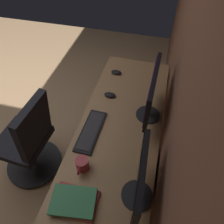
{
  "coord_description": "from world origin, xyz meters",
  "views": [
    {
      "loc": [
        1.33,
        1.78,
        2.09
      ],
      "look_at": [
        0.36,
        1.53,
        0.95
      ],
      "focal_mm": 33.95,
      "sensor_mm": 36.0,
      "label": 1
    }
  ],
  "objects_px": {
    "monitor_secondary": "(152,93)",
    "office_chair": "(29,143)",
    "mouse_main": "(116,72)",
    "drawer_pedestal": "(115,176)",
    "mouse_spare": "(110,95)",
    "monitor_primary": "(140,180)",
    "coffee_mug": "(82,164)",
    "book_stack_near": "(74,201)",
    "keyboard_main": "(91,131)"
  },
  "relations": [
    {
      "from": "mouse_spare",
      "to": "office_chair",
      "type": "relative_size",
      "value": 0.11
    },
    {
      "from": "keyboard_main",
      "to": "mouse_spare",
      "type": "distance_m",
      "value": 0.43
    },
    {
      "from": "drawer_pedestal",
      "to": "coffee_mug",
      "type": "xyz_separation_m",
      "value": [
        0.16,
        -0.2,
        0.43
      ]
    },
    {
      "from": "drawer_pedestal",
      "to": "mouse_main",
      "type": "relative_size",
      "value": 6.68
    },
    {
      "from": "drawer_pedestal",
      "to": "office_chair",
      "type": "distance_m",
      "value": 0.83
    },
    {
      "from": "monitor_primary",
      "to": "mouse_main",
      "type": "height_order",
      "value": "monitor_primary"
    },
    {
      "from": "coffee_mug",
      "to": "office_chair",
      "type": "distance_m",
      "value": 0.74
    },
    {
      "from": "monitor_secondary",
      "to": "office_chair",
      "type": "xyz_separation_m",
      "value": [
        0.35,
        -1.0,
        -0.53
      ]
    },
    {
      "from": "monitor_secondary",
      "to": "office_chair",
      "type": "relative_size",
      "value": 0.57
    },
    {
      "from": "monitor_primary",
      "to": "book_stack_near",
      "type": "bearing_deg",
      "value": -69.49
    },
    {
      "from": "monitor_primary",
      "to": "mouse_spare",
      "type": "bearing_deg",
      "value": -154.85
    },
    {
      "from": "mouse_main",
      "to": "mouse_spare",
      "type": "bearing_deg",
      "value": 3.52
    },
    {
      "from": "drawer_pedestal",
      "to": "mouse_spare",
      "type": "height_order",
      "value": "mouse_spare"
    },
    {
      "from": "monitor_primary",
      "to": "monitor_secondary",
      "type": "distance_m",
      "value": 0.69
    },
    {
      "from": "drawer_pedestal",
      "to": "book_stack_near",
      "type": "relative_size",
      "value": 2.36
    },
    {
      "from": "mouse_main",
      "to": "book_stack_near",
      "type": "xyz_separation_m",
      "value": [
        1.31,
        0.05,
        0.01
      ]
    },
    {
      "from": "drawer_pedestal",
      "to": "book_stack_near",
      "type": "xyz_separation_m",
      "value": [
        0.4,
        -0.17,
        0.41
      ]
    },
    {
      "from": "drawer_pedestal",
      "to": "office_chair",
      "type": "height_order",
      "value": "office_chair"
    },
    {
      "from": "book_stack_near",
      "to": "coffee_mug",
      "type": "relative_size",
      "value": 2.27
    },
    {
      "from": "mouse_spare",
      "to": "office_chair",
      "type": "xyz_separation_m",
      "value": [
        0.5,
        -0.63,
        -0.29
      ]
    },
    {
      "from": "mouse_main",
      "to": "office_chair",
      "type": "relative_size",
      "value": 0.11
    },
    {
      "from": "keyboard_main",
      "to": "office_chair",
      "type": "bearing_deg",
      "value": -83.05
    },
    {
      "from": "monitor_secondary",
      "to": "mouse_spare",
      "type": "height_order",
      "value": "monitor_secondary"
    },
    {
      "from": "monitor_primary",
      "to": "coffee_mug",
      "type": "relative_size",
      "value": 3.59
    },
    {
      "from": "monitor_secondary",
      "to": "office_chair",
      "type": "height_order",
      "value": "monitor_secondary"
    },
    {
      "from": "coffee_mug",
      "to": "book_stack_near",
      "type": "bearing_deg",
      "value": 7.13
    },
    {
      "from": "book_stack_near",
      "to": "drawer_pedestal",
      "type": "bearing_deg",
      "value": 157.37
    },
    {
      "from": "book_stack_near",
      "to": "mouse_main",
      "type": "bearing_deg",
      "value": -177.97
    },
    {
      "from": "monitor_primary",
      "to": "mouse_main",
      "type": "distance_m",
      "value": 1.26
    },
    {
      "from": "drawer_pedestal",
      "to": "mouse_spare",
      "type": "xyz_separation_m",
      "value": [
        -0.57,
        -0.19,
        0.4
      ]
    },
    {
      "from": "keyboard_main",
      "to": "book_stack_near",
      "type": "relative_size",
      "value": 1.44
    },
    {
      "from": "monitor_secondary",
      "to": "coffee_mug",
      "type": "relative_size",
      "value": 4.26
    },
    {
      "from": "monitor_secondary",
      "to": "mouse_spare",
      "type": "relative_size",
      "value": 5.3
    },
    {
      "from": "coffee_mug",
      "to": "mouse_main",
      "type": "bearing_deg",
      "value": -179.11
    },
    {
      "from": "keyboard_main",
      "to": "mouse_main",
      "type": "relative_size",
      "value": 4.07
    },
    {
      "from": "mouse_main",
      "to": "keyboard_main",
      "type": "bearing_deg",
      "value": -1.75
    },
    {
      "from": "monitor_secondary",
      "to": "drawer_pedestal",
      "type": "bearing_deg",
      "value": -22.24
    },
    {
      "from": "keyboard_main",
      "to": "coffee_mug",
      "type": "bearing_deg",
      "value": 7.4
    },
    {
      "from": "monitor_secondary",
      "to": "mouse_main",
      "type": "height_order",
      "value": "monitor_secondary"
    },
    {
      "from": "mouse_spare",
      "to": "book_stack_near",
      "type": "relative_size",
      "value": 0.35
    },
    {
      "from": "monitor_secondary",
      "to": "keyboard_main",
      "type": "bearing_deg",
      "value": -55.42
    },
    {
      "from": "drawer_pedestal",
      "to": "mouse_spare",
      "type": "relative_size",
      "value": 6.68
    },
    {
      "from": "mouse_main",
      "to": "book_stack_near",
      "type": "distance_m",
      "value": 1.31
    },
    {
      "from": "drawer_pedestal",
      "to": "coffee_mug",
      "type": "relative_size",
      "value": 5.37
    },
    {
      "from": "monitor_primary",
      "to": "mouse_spare",
      "type": "distance_m",
      "value": 0.94
    },
    {
      "from": "monitor_primary",
      "to": "mouse_spare",
      "type": "relative_size",
      "value": 4.46
    },
    {
      "from": "monitor_primary",
      "to": "keyboard_main",
      "type": "relative_size",
      "value": 1.1
    },
    {
      "from": "mouse_spare",
      "to": "office_chair",
      "type": "height_order",
      "value": "office_chair"
    },
    {
      "from": "monitor_secondary",
      "to": "mouse_main",
      "type": "relative_size",
      "value": 5.3
    },
    {
      "from": "mouse_main",
      "to": "book_stack_near",
      "type": "height_order",
      "value": "book_stack_near"
    }
  ]
}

